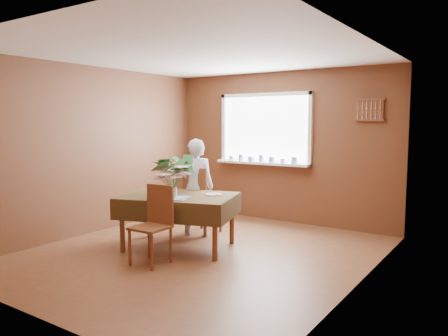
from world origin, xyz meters
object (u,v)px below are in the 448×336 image
Objects in this scene: seated_woman at (196,187)px; flower_bouquet at (172,174)px; chair_far at (200,198)px; chair_near at (155,221)px; dining_table at (179,201)px.

seated_woman is 2.58× the size of flower_bouquet.
seated_woman reaches higher than chair_far.
flower_bouquet is at bearing 77.73° from seated_woman.
seated_woman is at bearing 90.80° from chair_far.
chair_far is 0.70× the size of seated_woman.
chair_near is 0.64× the size of seated_woman.
chair_far is at bearing -121.87° from seated_woman.
seated_woman is at bearing 109.10° from flower_bouquet.
flower_bouquet reaches higher than chair_far.
chair_far is 1.09× the size of chair_near.
dining_table is 0.66m from chair_near.
flower_bouquet is (0.09, -0.22, 0.39)m from dining_table.
chair_near is at bearing 74.66° from seated_woman.
flower_bouquet is at bearing 108.69° from chair_far.
seated_woman reaches higher than flower_bouquet.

